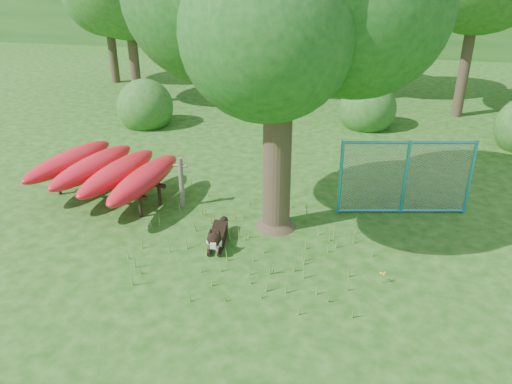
# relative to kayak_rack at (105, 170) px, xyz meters

# --- Properties ---
(ground) EXTENTS (80.00, 80.00, 0.00)m
(ground) POSITION_rel_kayak_rack_xyz_m (3.44, -2.12, -0.73)
(ground) COLOR #18470E
(ground) RESTS_ON ground
(wooden_post) EXTENTS (0.31, 0.11, 1.13)m
(wooden_post) POSITION_rel_kayak_rack_xyz_m (1.75, 0.07, -0.13)
(wooden_post) COLOR #64584B
(wooden_post) RESTS_ON ground
(kayak_rack) EXTENTS (3.11, 3.35, 0.95)m
(kayak_rack) POSITION_rel_kayak_rack_xyz_m (0.00, 0.00, 0.00)
(kayak_rack) COLOR black
(kayak_rack) RESTS_ON ground
(husky_dog) EXTENTS (0.42, 1.18, 0.52)m
(husky_dog) POSITION_rel_kayak_rack_xyz_m (2.99, -1.32, -0.55)
(husky_dog) COLOR black
(husky_dog) RESTS_ON ground
(fence_section) EXTENTS (2.71, 0.72, 2.70)m
(fence_section) POSITION_rel_kayak_rack_xyz_m (6.41, 0.88, 0.08)
(fence_section) COLOR teal
(fence_section) RESTS_ON ground
(wildflower_clump) EXTENTS (0.10, 0.09, 0.22)m
(wildflower_clump) POSITION_rel_kayak_rack_xyz_m (6.04, -1.87, -0.55)
(wildflower_clump) COLOR #5C9530
(wildflower_clump) RESTS_ON ground
(shrub_left) EXTENTS (1.80, 1.80, 1.80)m
(shrub_left) POSITION_rel_kayak_rack_xyz_m (-1.56, 5.38, -0.73)
(shrub_left) COLOR #235A1D
(shrub_left) RESTS_ON ground
(shrub_mid) EXTENTS (1.80, 1.80, 1.80)m
(shrub_mid) POSITION_rel_kayak_rack_xyz_m (5.44, 6.88, -0.73)
(shrub_mid) COLOR #235A1D
(shrub_mid) RESTS_ON ground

